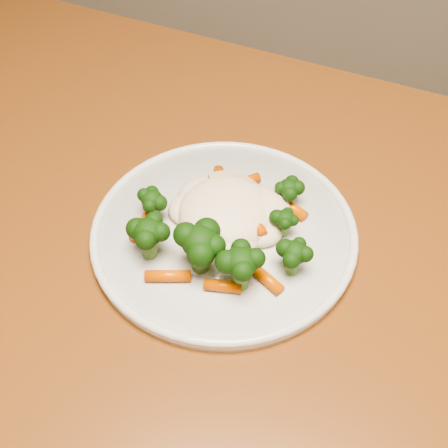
{
  "coord_description": "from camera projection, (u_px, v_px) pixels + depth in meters",
  "views": [
    {
      "loc": [
        0.38,
        -0.11,
        1.22
      ],
      "look_at": [
        0.29,
        0.29,
        0.77
      ],
      "focal_mm": 45.0,
      "sensor_mm": 36.0,
      "label": 1
    }
  ],
  "objects": [
    {
      "name": "dining_table",
      "position": [
        153.0,
        309.0,
        0.66
      ],
      "size": [
        1.48,
        1.15,
        0.75
      ],
      "rotation": [
        0.0,
        0.0,
        -0.22
      ],
      "color": "brown",
      "rests_on": "ground"
    },
    {
      "name": "meal",
      "position": [
        222.0,
        223.0,
        0.59
      ],
      "size": [
        0.2,
        0.18,
        0.05
      ],
      "color": "#FFEDCB",
      "rests_on": "plate"
    },
    {
      "name": "plate",
      "position": [
        224.0,
        233.0,
        0.61
      ],
      "size": [
        0.29,
        0.29,
        0.01
      ],
      "primitive_type": "cylinder",
      "color": "silver",
      "rests_on": "dining_table"
    }
  ]
}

